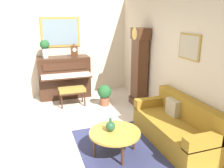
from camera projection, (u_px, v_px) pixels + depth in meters
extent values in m
cube|color=beige|center=(63.00, 135.00, 4.80)|extent=(6.40, 6.00, 0.10)
cube|color=beige|center=(48.00, 48.00, 6.75)|extent=(0.10, 4.90, 2.80)
cube|color=#B28E3D|center=(60.00, 32.00, 6.68)|extent=(0.03, 1.10, 0.84)
cube|color=#7A93A3|center=(60.00, 32.00, 6.66)|extent=(0.01, 0.98, 0.72)
cube|color=beige|center=(169.00, 59.00, 5.14)|extent=(5.30, 0.10, 2.80)
cube|color=#B28E3D|center=(189.00, 47.00, 4.34)|extent=(0.60, 0.03, 0.48)
cube|color=#BCB299|center=(189.00, 47.00, 4.33)|extent=(0.54, 0.01, 0.42)
cube|color=navy|center=(123.00, 151.00, 4.14)|extent=(2.10, 1.50, 0.01)
cube|color=#3D2316|center=(64.00, 77.00, 6.77)|extent=(0.60, 1.44, 1.18)
cube|color=#3D2316|center=(66.00, 78.00, 6.36)|extent=(0.28, 1.38, 0.04)
cube|color=white|center=(66.00, 76.00, 6.34)|extent=(0.26, 1.32, 0.08)
cube|color=#3D2316|center=(65.00, 66.00, 6.37)|extent=(0.03, 1.20, 0.20)
cube|color=#3D2316|center=(72.00, 92.00, 6.14)|extent=(0.42, 0.70, 0.04)
cube|color=olive|center=(72.00, 90.00, 6.13)|extent=(0.40, 0.68, 0.08)
cylinder|color=#3D2316|center=(62.00, 102.00, 5.96)|extent=(0.04, 0.04, 0.36)
cylinder|color=#3D2316|center=(85.00, 100.00, 6.15)|extent=(0.04, 0.04, 0.36)
cylinder|color=#3D2316|center=(60.00, 98.00, 6.25)|extent=(0.04, 0.04, 0.36)
cylinder|color=#3D2316|center=(82.00, 96.00, 6.44)|extent=(0.04, 0.04, 0.36)
cube|color=#4C2B19|center=(138.00, 101.00, 6.30)|extent=(0.52, 0.34, 0.18)
cube|color=#4C2B19|center=(139.00, 72.00, 6.07)|extent=(0.44, 0.28, 1.78)
cube|color=#4C2B19|center=(140.00, 33.00, 5.79)|extent=(0.52, 0.32, 0.28)
cylinder|color=gold|center=(135.00, 34.00, 5.74)|extent=(0.30, 0.02, 0.30)
cylinder|color=gold|center=(137.00, 70.00, 6.04)|extent=(0.03, 0.03, 0.70)
cube|color=olive|center=(174.00, 132.00, 4.36)|extent=(1.90, 0.80, 0.42)
cube|color=olive|center=(189.00, 110.00, 4.34)|extent=(1.90, 0.20, 0.44)
cube|color=olive|center=(152.00, 102.00, 5.06)|extent=(0.18, 0.80, 0.20)
cube|color=olive|center=(207.00, 141.00, 3.50)|extent=(0.18, 0.80, 0.20)
cube|color=#B7AD93|center=(173.00, 107.00, 4.57)|extent=(0.34, 0.12, 0.32)
cylinder|color=gold|center=(115.00, 133.00, 3.96)|extent=(0.88, 0.88, 0.04)
torus|color=#4C2B19|center=(115.00, 133.00, 3.96)|extent=(0.88, 0.88, 0.04)
cylinder|color=#4C2B19|center=(134.00, 140.00, 4.14)|extent=(0.04, 0.04, 0.38)
cylinder|color=#4C2B19|center=(122.00, 155.00, 3.70)|extent=(0.04, 0.04, 0.38)
cylinder|color=#4C2B19|center=(95.00, 147.00, 3.91)|extent=(0.04, 0.04, 0.38)
cylinder|color=#4C2B19|center=(108.00, 134.00, 4.35)|extent=(0.04, 0.04, 0.38)
cube|color=#4C2B19|center=(74.00, 51.00, 6.65)|extent=(0.12, 0.18, 0.30)
cylinder|color=white|center=(75.00, 50.00, 6.58)|extent=(0.01, 0.11, 0.11)
cone|color=#4C2B19|center=(74.00, 44.00, 6.59)|extent=(0.10, 0.10, 0.08)
cylinder|color=silver|center=(45.00, 53.00, 6.40)|extent=(0.15, 0.15, 0.26)
sphere|color=#235B2D|center=(44.00, 45.00, 6.33)|extent=(0.26, 0.26, 0.26)
cone|color=#D199B7|center=(43.00, 40.00, 6.26)|extent=(0.06, 0.06, 0.16)
cylinder|color=#234C33|center=(110.00, 130.00, 3.99)|extent=(0.09, 0.09, 0.01)
sphere|color=#285638|center=(110.00, 126.00, 3.96)|extent=(0.17, 0.17, 0.17)
cylinder|color=#285638|center=(110.00, 120.00, 3.93)|extent=(0.04, 0.04, 0.08)
cylinder|color=#935138|center=(105.00, 101.00, 6.23)|extent=(0.24, 0.24, 0.22)
sphere|color=#235B2D|center=(105.00, 92.00, 6.15)|extent=(0.36, 0.36, 0.36)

